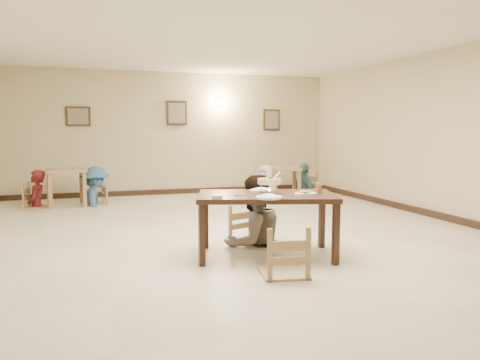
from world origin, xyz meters
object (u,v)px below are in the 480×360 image
object	(u,v)px
chair_far	(250,208)
bg_chair_rr	(304,173)
main_diner	(254,175)
bg_table_right	(285,173)
bg_diner_b	(95,166)
chair_near	(284,227)
main_table	(266,200)
bg_diner_d	(304,163)
bg_table_left	(66,175)
bg_diner_c	(266,165)
bg_diner_a	(35,170)
drink_glass	(319,188)
bg_chair_ll	(36,184)
bg_chair_lr	(95,184)
bg_chair_rl	(266,179)
curry_warmer	(269,181)

from	to	relation	value
chair_far	bg_chair_rr	world-z (taller)	bg_chair_rr
main_diner	bg_table_right	bearing A→B (deg)	-134.16
bg_table_right	bg_diner_b	bearing A→B (deg)	-179.25
chair_near	bg_table_right	world-z (taller)	chair_near
main_table	bg_diner_d	distance (m)	5.78
main_table	bg_diner_d	bearing A→B (deg)	76.08
bg_table_left	bg_diner_b	size ratio (longest dim) A/B	0.53
bg_chair_rr	bg_diner_c	bearing A→B (deg)	-102.23
main_table	bg_table_left	xyz separation A→B (m)	(-2.60, 4.96, -0.07)
bg_table_left	bg_chair_rr	world-z (taller)	bg_chair_rr
bg_diner_b	bg_diner_c	world-z (taller)	bg_diner_b
bg_chair_rr	bg_table_left	bearing A→B (deg)	-105.95
main_diner	bg_diner_a	bearing A→B (deg)	-68.78
chair_near	bg_diner_d	distance (m)	6.51
drink_glass	bg_chair_ll	distance (m)	6.38
drink_glass	bg_table_left	bearing A→B (deg)	122.37
bg_table_left	bg_chair_lr	distance (m)	0.61
bg_table_right	bg_diner_b	distance (m)	4.39
main_diner	bg_chair_rl	world-z (taller)	main_diner
curry_warmer	drink_glass	world-z (taller)	curry_warmer
bg_chair_ll	bg_diner_b	world-z (taller)	bg_diner_b
curry_warmer	drink_glass	bearing A→B (deg)	-14.26
bg_chair_rl	bg_chair_lr	bearing A→B (deg)	71.35
main_diner	bg_table_left	bearing A→B (deg)	-74.14
bg_diner_c	main_table	bearing A→B (deg)	-46.60
bg_table_right	bg_diner_d	xyz separation A→B (m)	(0.51, 0.00, 0.23)
chair_near	bg_diner_c	size ratio (longest dim) A/B	0.69
main_table	bg_chair_ll	xyz separation A→B (m)	(-3.18, 4.95, -0.23)
main_table	bg_chair_rl	xyz separation A→B (m)	(1.86, 4.94, -0.28)
main_table	bg_table_left	world-z (taller)	main_table
bg_chair_ll	bg_diner_b	distance (m)	1.21
main_diner	chair_near	bearing A→B (deg)	67.30
chair_far	drink_glass	distance (m)	1.17
bg_table_left	bg_chair_rl	world-z (taller)	bg_chair_rl
main_table	bg_chair_lr	world-z (taller)	bg_chair_lr
bg_diner_c	drink_glass	bearing A→B (deg)	-39.39
curry_warmer	bg_diner_c	distance (m)	5.26
curry_warmer	bg_chair_ll	distance (m)	5.92
main_diner	bg_chair_rr	bearing A→B (deg)	-139.19
main_table	bg_chair_lr	bearing A→B (deg)	128.08
bg_chair_rr	bg_diner_a	bearing A→B (deg)	-105.85
bg_chair_rl	bg_diner_d	distance (m)	1.08
drink_glass	bg_diner_c	bearing A→B (deg)	76.59
bg_chair_ll	main_table	bearing A→B (deg)	-137.72
main_table	bg_chair_lr	size ratio (longest dim) A/B	2.13
bg_chair_ll	bg_diner_c	xyz separation A→B (m)	(5.04, -0.01, 0.29)
curry_warmer	bg_chair_rl	world-z (taller)	curry_warmer
drink_glass	bg_diner_d	size ratio (longest dim) A/B	0.09
curry_warmer	bg_table_right	world-z (taller)	curry_warmer
main_diner	drink_glass	xyz separation A→B (m)	(0.56, -0.85, -0.10)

